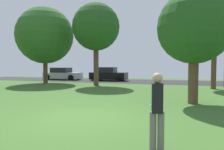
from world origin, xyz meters
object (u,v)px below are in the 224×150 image
at_px(oak_tree_right, 194,28).
at_px(parked_car_silver, 62,74).
at_px(person_walking, 157,108).
at_px(frisbee_disc, 152,105).
at_px(oak_tree_center, 215,26).
at_px(maple_tree_far, 96,27).
at_px(birch_tree_lone, 45,36).
at_px(parked_car_black, 108,75).

distance_m(oak_tree_right, parked_car_silver, 18.76).
distance_m(person_walking, frisbee_disc, 4.92).
height_order(oak_tree_right, parked_car_silver, oak_tree_right).
bearing_deg(oak_tree_center, maple_tree_far, 179.91).
xyz_separation_m(maple_tree_far, frisbee_disc, (5.77, -7.77, -5.02)).
height_order(maple_tree_far, frisbee_disc, maple_tree_far).
distance_m(birch_tree_lone, oak_tree_right, 15.02).
relative_size(birch_tree_lone, frisbee_disc, 27.34).
bearing_deg(parked_car_silver, parked_car_black, 0.83).
height_order(oak_tree_right, frisbee_disc, oak_tree_right).
bearing_deg(parked_car_silver, person_walking, -54.14).
distance_m(maple_tree_far, birch_tree_lone, 5.62).
distance_m(frisbee_disc, parked_car_silver, 18.05).
height_order(maple_tree_far, person_walking, maple_tree_far).
bearing_deg(oak_tree_center, parked_car_black, 151.34).
xyz_separation_m(person_walking, parked_car_black, (-7.13, 18.04, -0.18)).
height_order(oak_tree_right, parked_car_black, oak_tree_right).
relative_size(birch_tree_lone, oak_tree_right, 1.44).
distance_m(birch_tree_lone, person_walking, 18.19).
height_order(maple_tree_far, birch_tree_lone, birch_tree_lone).
xyz_separation_m(birch_tree_lone, parked_car_silver, (-0.99, 4.80, -3.97)).
xyz_separation_m(oak_tree_center, birch_tree_lone, (-14.89, 0.60, 0.02)).
bearing_deg(oak_tree_center, person_walking, -103.03).
bearing_deg(birch_tree_lone, person_walking, -47.67).
bearing_deg(oak_tree_center, birch_tree_lone, 177.70).
bearing_deg(birch_tree_lone, parked_car_black, 45.14).
bearing_deg(parked_car_black, frisbee_disc, -63.91).
bearing_deg(oak_tree_right, parked_car_black, 123.86).
relative_size(maple_tree_far, parked_car_silver, 1.58).
height_order(maple_tree_far, parked_car_black, maple_tree_far).
bearing_deg(birch_tree_lone, oak_tree_center, -2.30).
bearing_deg(person_walking, parked_car_silver, 27.54).
bearing_deg(maple_tree_far, oak_tree_right, -42.03).
xyz_separation_m(oak_tree_center, person_walking, (-2.91, -12.56, -3.73)).
xyz_separation_m(oak_tree_right, parked_car_silver, (-14.05, 12.12, -2.78)).
relative_size(birch_tree_lone, person_walking, 4.62).
relative_size(frisbee_disc, parked_car_silver, 0.06).
height_order(maple_tree_far, oak_tree_right, maple_tree_far).
xyz_separation_m(person_walking, frisbee_disc, (-0.64, 4.80, -0.86)).
distance_m(person_walking, parked_car_black, 19.40).
bearing_deg(person_walking, maple_tree_far, 18.70).
bearing_deg(maple_tree_far, birch_tree_lone, 174.01).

